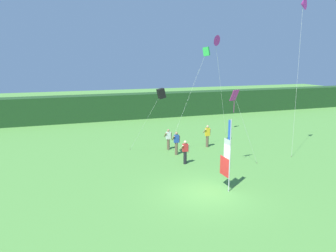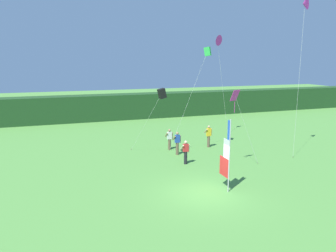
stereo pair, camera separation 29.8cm
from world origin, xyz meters
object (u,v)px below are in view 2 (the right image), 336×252
(banner_flag, at_px, (227,156))
(person_far_left, at_px, (209,136))
(kite_green_box_2, at_px, (207,52))
(kite_magenta_delta_0, at_px, (305,4))
(kite_magenta_delta_4, at_px, (217,40))
(person_far_right, at_px, (186,152))
(kite_black_box_3, at_px, (162,94))
(kite_magenta_diamond_1, at_px, (236,99))
(person_near_banner, at_px, (169,139))
(person_mid_field, at_px, (177,143))

(banner_flag, bearing_deg, person_far_left, 70.09)
(person_far_left, distance_m, kite_green_box_2, 6.58)
(banner_flag, xyz_separation_m, kite_magenta_delta_0, (8.30, 4.69, 8.74))
(kite_green_box_2, bearing_deg, kite_magenta_delta_4, 54.91)
(person_far_left, distance_m, kite_magenta_delta_0, 11.60)
(person_far_right, distance_m, kite_black_box_3, 4.21)
(kite_green_box_2, relative_size, kite_black_box_3, 1.56)
(person_far_left, relative_size, kite_magenta_diamond_1, 0.35)
(person_near_banner, distance_m, person_far_left, 3.21)
(person_mid_field, height_order, kite_magenta_delta_4, kite_magenta_delta_4)
(person_mid_field, relative_size, kite_magenta_diamond_1, 0.34)
(kite_green_box_2, bearing_deg, kite_magenta_diamond_1, -87.17)
(person_far_left, distance_m, kite_magenta_delta_4, 8.46)
(kite_black_box_3, bearing_deg, kite_magenta_delta_4, 37.34)
(person_far_right, xyz_separation_m, kite_black_box_3, (-1.18, 1.48, 3.76))
(banner_flag, bearing_deg, kite_magenta_delta_0, 29.48)
(person_far_left, xyz_separation_m, kite_green_box_2, (-0.77, -1.00, 6.46))
(kite_green_box_2, bearing_deg, person_near_banner, 151.61)
(kite_magenta_diamond_1, height_order, kite_green_box_2, kite_green_box_2)
(kite_magenta_delta_0, height_order, kite_magenta_delta_4, kite_magenta_delta_0)
(banner_flag, height_order, kite_green_box_2, kite_green_box_2)
(person_far_right, height_order, kite_magenta_delta_4, kite_magenta_delta_4)
(person_mid_field, distance_m, kite_magenta_delta_4, 10.21)
(kite_magenta_delta_0, distance_m, kite_black_box_3, 11.64)
(person_mid_field, bearing_deg, person_far_right, -96.13)
(person_far_right, height_order, kite_magenta_diamond_1, kite_magenta_diamond_1)
(banner_flag, distance_m, kite_magenta_diamond_1, 4.86)
(banner_flag, xyz_separation_m, kite_magenta_delta_4, (5.16, 11.45, 6.60))
(person_mid_field, bearing_deg, person_near_banner, 92.99)
(person_far_left, relative_size, kite_magenta_delta_0, 0.16)
(person_near_banner, relative_size, person_far_right, 1.01)
(kite_green_box_2, relative_size, kite_magenta_delta_4, 0.87)
(person_far_right, height_order, kite_green_box_2, kite_green_box_2)
(person_near_banner, relative_size, kite_magenta_delta_0, 0.15)
(person_far_left, height_order, kite_green_box_2, kite_green_box_2)
(kite_black_box_3, bearing_deg, kite_green_box_2, 13.98)
(kite_magenta_delta_0, xyz_separation_m, kite_green_box_2, (-6.07, 2.58, -3.22))
(banner_flag, xyz_separation_m, person_far_left, (3.00, 8.27, -0.94))
(person_far_right, xyz_separation_m, kite_magenta_delta_0, (8.66, -0.16, 9.76))
(banner_flag, relative_size, kite_magenta_diamond_1, 0.78)
(kite_green_box_2, xyz_separation_m, kite_magenta_delta_4, (2.93, 4.17, 1.08))
(person_mid_field, relative_size, kite_magenta_delta_4, 0.19)
(kite_magenta_delta_0, xyz_separation_m, kite_magenta_diamond_1, (-5.88, -1.34, -6.18))
(kite_magenta_delta_4, bearing_deg, person_far_right, -129.93)
(person_mid_field, bearing_deg, kite_magenta_delta_4, 39.66)
(kite_magenta_delta_0, relative_size, kite_black_box_3, 2.22)
(person_mid_field, height_order, person_far_left, person_far_left)
(kite_green_box_2, bearing_deg, person_far_left, 52.41)
(kite_black_box_3, bearing_deg, person_far_right, -51.53)
(kite_black_box_3, bearing_deg, banner_flag, -76.36)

